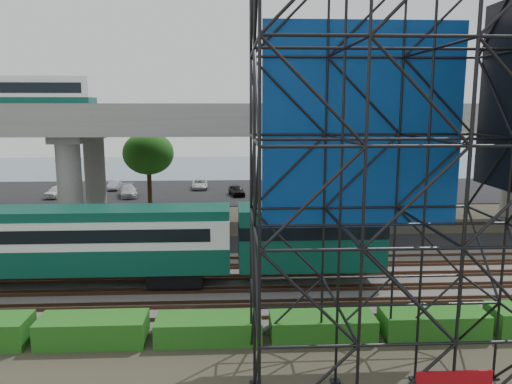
{
  "coord_description": "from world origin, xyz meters",
  "views": [
    {
      "loc": [
        2.04,
        -24.84,
        10.12
      ],
      "look_at": [
        3.59,
        6.0,
        4.78
      ],
      "focal_mm": 35.0,
      "sensor_mm": 36.0,
      "label": 1
    }
  ],
  "objects": [
    {
      "name": "commuter_train",
      "position": [
        -5.46,
        2.0,
        2.88
      ],
      "size": [
        29.3,
        3.06,
        4.3
      ],
      "color": "black",
      "rests_on": "rail_tracks"
    },
    {
      "name": "trees",
      "position": [
        -4.67,
        16.17,
        5.57
      ],
      "size": [
        40.94,
        16.94,
        7.69
      ],
      "color": "#382314",
      "rests_on": "ground"
    },
    {
      "name": "service_road",
      "position": [
        0.0,
        10.5,
        0.04
      ],
      "size": [
        90.0,
        5.0,
        0.08
      ],
      "primitive_type": "cube",
      "color": "black",
      "rests_on": "ground"
    },
    {
      "name": "rail_tracks",
      "position": [
        0.0,
        2.0,
        0.28
      ],
      "size": [
        90.0,
        9.52,
        0.16
      ],
      "color": "#472D1E",
      "rests_on": "ballast_bed"
    },
    {
      "name": "scaffold_tower",
      "position": [
        7.34,
        -7.98,
        7.47
      ],
      "size": [
        9.36,
        6.36,
        15.0
      ],
      "color": "black",
      "rests_on": "ground"
    },
    {
      "name": "parked_cars",
      "position": [
        0.73,
        33.44,
        0.7
      ],
      "size": [
        36.09,
        9.8,
        1.3
      ],
      "color": "white",
      "rests_on": "parking_lot"
    },
    {
      "name": "ballast_bed",
      "position": [
        0.0,
        2.0,
        0.1
      ],
      "size": [
        90.0,
        12.0,
        0.2
      ],
      "primitive_type": "cube",
      "color": "slate",
      "rests_on": "ground"
    },
    {
      "name": "hedge_strip",
      "position": [
        1.01,
        -4.3,
        0.56
      ],
      "size": [
        34.6,
        1.8,
        1.2
      ],
      "color": "#145916",
      "rests_on": "ground"
    },
    {
      "name": "ground",
      "position": [
        0.0,
        0.0,
        0.0
      ],
      "size": [
        140.0,
        140.0,
        0.0
      ],
      "primitive_type": "plane",
      "color": "#474233",
      "rests_on": "ground"
    },
    {
      "name": "harbor_water",
      "position": [
        0.0,
        56.0,
        0.01
      ],
      "size": [
        140.0,
        40.0,
        0.03
      ],
      "primitive_type": "cube",
      "color": "#4B5F7C",
      "rests_on": "ground"
    },
    {
      "name": "parking_lot",
      "position": [
        0.0,
        34.0,
        0.04
      ],
      "size": [
        90.0,
        18.0,
        0.08
      ],
      "primitive_type": "cube",
      "color": "black",
      "rests_on": "ground"
    },
    {
      "name": "overpass",
      "position": [
        -1.09,
        16.0,
        8.21
      ],
      "size": [
        80.0,
        12.0,
        12.4
      ],
      "color": "#9E9B93",
      "rests_on": "ground"
    }
  ]
}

